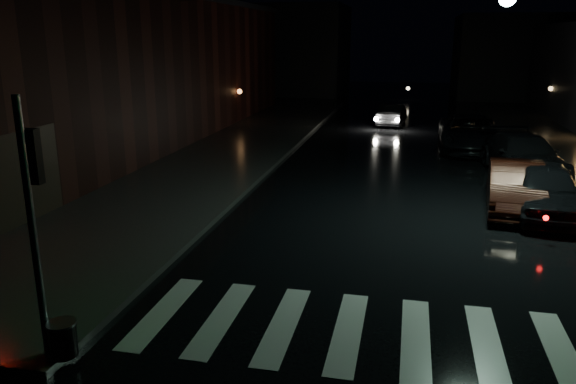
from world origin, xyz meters
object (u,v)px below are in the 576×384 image
Objects in this scene: parked_car_b at (515,187)px; parked_car_c at (523,155)px; oncoming_car at (392,114)px; parked_car_d at (470,133)px; parked_car_a at (545,190)px.

parked_car_c is (1.05, 4.78, 0.06)m from parked_car_b.
parked_car_c reaches higher than oncoming_car.
parked_car_d is (-1.55, 4.74, 0.03)m from parked_car_c.
parked_car_a is 1.03× the size of parked_car_b.
parked_car_c is 4.99m from parked_car_d.
parked_car_d is (-0.50, 9.52, 0.08)m from parked_car_b.
parked_car_a is at bearing -81.41° from parked_car_d.
oncoming_car is at bearing 110.58° from parked_car_b.
parked_car_d is at bearing 100.28° from parked_car_c.
oncoming_car is at bearing 110.39° from parked_car_a.
parked_car_b is at bearing -85.70° from parked_car_d.
oncoming_car is (-5.09, 17.12, -0.13)m from parked_car_a.
parked_car_a reaches higher than oncoming_car.
parked_car_d reaches higher than oncoming_car.
parked_car_a is 1.17× the size of oncoming_car.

